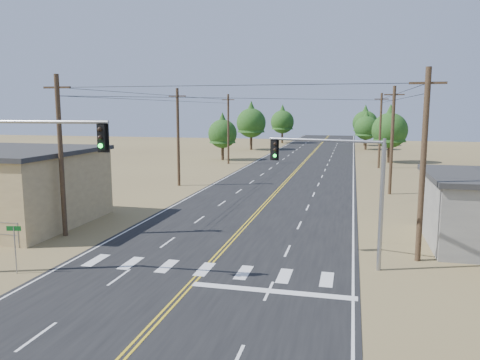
% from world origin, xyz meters
% --- Properties ---
extents(ground, '(220.00, 220.00, 0.00)m').
position_xyz_m(ground, '(0.00, 0.00, 0.00)').
color(ground, '#917F4E').
rests_on(ground, ground).
extents(road, '(15.00, 200.00, 0.02)m').
position_xyz_m(road, '(0.00, 30.00, 0.01)').
color(road, black).
rests_on(road, ground).
extents(utility_pole_left_near, '(1.80, 0.30, 10.00)m').
position_xyz_m(utility_pole_left_near, '(-10.50, 12.00, 5.12)').
color(utility_pole_left_near, '#4C3826').
rests_on(utility_pole_left_near, ground).
extents(utility_pole_left_mid, '(1.80, 0.30, 10.00)m').
position_xyz_m(utility_pole_left_mid, '(-10.50, 32.00, 5.12)').
color(utility_pole_left_mid, '#4C3826').
rests_on(utility_pole_left_mid, ground).
extents(utility_pole_left_far, '(1.80, 0.30, 10.00)m').
position_xyz_m(utility_pole_left_far, '(-10.50, 52.00, 5.12)').
color(utility_pole_left_far, '#4C3826').
rests_on(utility_pole_left_far, ground).
extents(utility_pole_right_near, '(1.80, 0.30, 10.00)m').
position_xyz_m(utility_pole_right_near, '(10.50, 12.00, 5.12)').
color(utility_pole_right_near, '#4C3826').
rests_on(utility_pole_right_near, ground).
extents(utility_pole_right_mid, '(1.80, 0.30, 10.00)m').
position_xyz_m(utility_pole_right_mid, '(10.50, 32.00, 5.12)').
color(utility_pole_right_mid, '#4C3826').
rests_on(utility_pole_right_mid, ground).
extents(utility_pole_right_far, '(1.80, 0.30, 10.00)m').
position_xyz_m(utility_pole_right_far, '(10.50, 52.00, 5.12)').
color(utility_pole_right_far, '#4C3826').
rests_on(utility_pole_right_far, ground).
extents(signal_mast_left, '(6.69, 0.57, 7.55)m').
position_xyz_m(signal_mast_left, '(-8.19, 5.30, 5.14)').
color(signal_mast_left, gray).
rests_on(signal_mast_left, ground).
extents(signal_mast_right, '(5.90, 1.71, 6.53)m').
position_xyz_m(signal_mast_right, '(6.70, 10.42, 4.46)').
color(signal_mast_right, gray).
rests_on(signal_mast_right, ground).
extents(street_sign, '(0.69, 0.17, 2.36)m').
position_xyz_m(street_sign, '(-8.72, 5.36, 1.58)').
color(street_sign, gray).
rests_on(street_sign, ground).
extents(tree_left_near, '(4.45, 4.45, 7.42)m').
position_xyz_m(tree_left_near, '(-12.72, 56.84, 4.54)').
color(tree_left_near, '#3F2D1E').
rests_on(tree_left_near, ground).
extents(tree_left_mid, '(5.67, 5.67, 9.46)m').
position_xyz_m(tree_left_mid, '(-12.28, 75.92, 5.78)').
color(tree_left_mid, '#3F2D1E').
rests_on(tree_left_mid, ground).
extents(tree_left_far, '(5.37, 5.37, 8.95)m').
position_xyz_m(tree_left_far, '(-9.00, 95.00, 5.47)').
color(tree_left_far, '#3F2D1E').
rests_on(tree_left_far, ground).
extents(tree_right_near, '(5.20, 5.20, 8.66)m').
position_xyz_m(tree_right_near, '(12.24, 59.12, 5.30)').
color(tree_right_near, '#3F2D1E').
rests_on(tree_right_near, ground).
extents(tree_right_mid, '(4.61, 4.61, 7.69)m').
position_xyz_m(tree_right_mid, '(9.47, 81.35, 4.70)').
color(tree_right_mid, '#3F2D1E').
rests_on(tree_right_mid, ground).
extents(tree_right_far, '(5.31, 5.31, 8.84)m').
position_xyz_m(tree_right_far, '(9.47, 91.76, 5.41)').
color(tree_right_far, '#3F2D1E').
rests_on(tree_right_far, ground).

